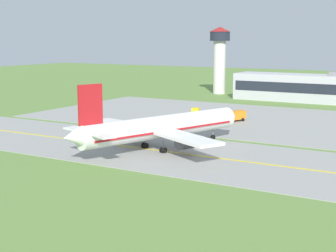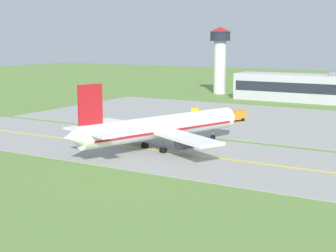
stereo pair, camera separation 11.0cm
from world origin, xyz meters
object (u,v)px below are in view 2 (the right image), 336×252
Objects in this scene: service_truck_fuel at (201,113)px; control_tower at (220,53)px; service_truck_baggage at (235,116)px; airplane_lead at (160,127)px.

service_truck_fuel is 0.28× the size of control_tower.
control_tower is (-29.96, 56.46, 13.09)m from service_truck_baggage.
airplane_lead is at bearing -73.99° from service_truck_fuel.
airplane_lead reaches higher than service_truck_fuel.
service_truck_fuel is 59.60m from control_tower.
service_truck_fuel is at bearing 106.01° from airplane_lead.
control_tower is at bearing 108.32° from airplane_lead.
control_tower reaches higher than service_truck_baggage.
service_truck_baggage is (-0.61, 35.84, -2.60)m from airplane_lead.
service_truck_fuel is at bearing 169.66° from service_truck_baggage.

